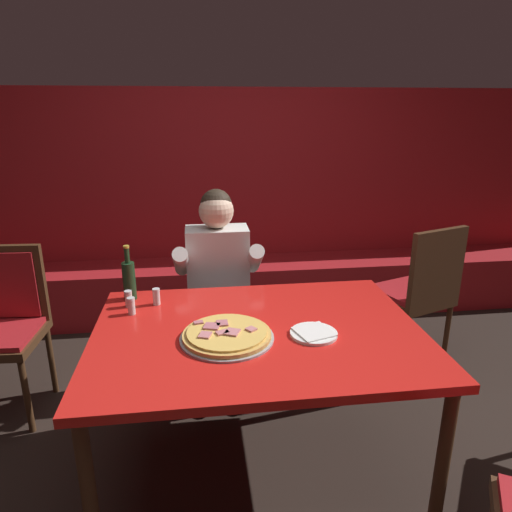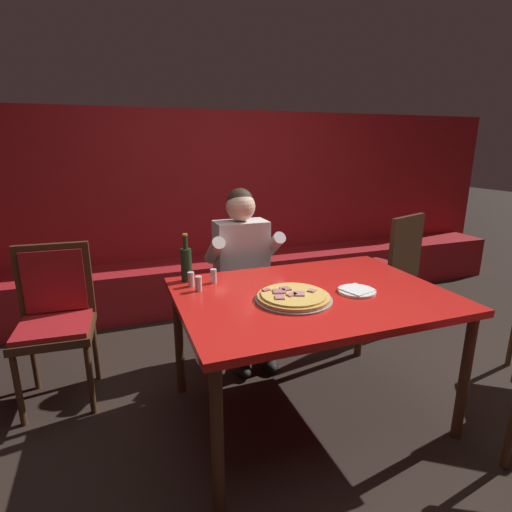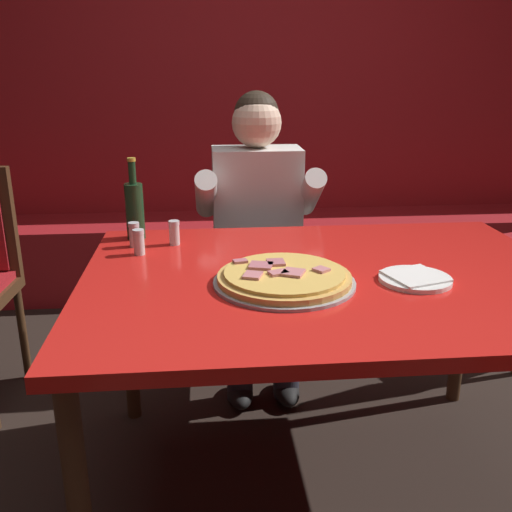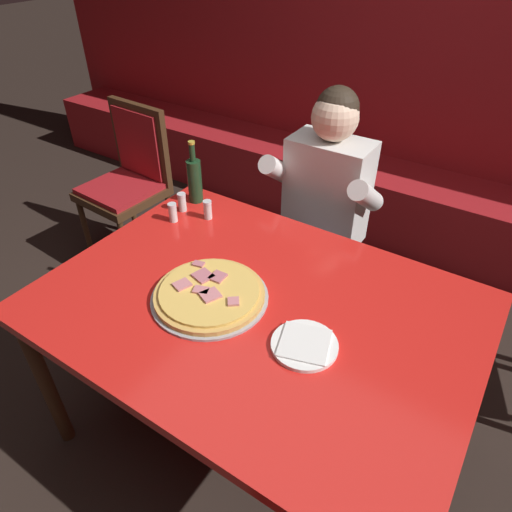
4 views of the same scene
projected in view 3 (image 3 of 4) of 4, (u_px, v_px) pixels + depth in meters
The scene contains 11 objects.
ground_plane at pixel (320, 484), 1.97m from camera, with size 24.00×24.00×0.00m, color black.
booth_wall_panel at pixel (259, 133), 3.72m from camera, with size 6.80×0.16×1.90m, color #A3191E.
booth_bench at pixel (264, 253), 3.65m from camera, with size 6.46×0.48×0.46m, color #A3191E.
main_dining_table at pixel (328, 295), 1.74m from camera, with size 1.48×1.07×0.78m.
pizza at pixel (284, 278), 1.64m from camera, with size 0.41×0.41×0.05m.
plate_white_paper at pixel (415, 278), 1.66m from camera, with size 0.21×0.21×0.02m.
beer_bottle at pixel (135, 209), 2.04m from camera, with size 0.07×0.07×0.29m.
shaker_parmesan at pixel (134, 236), 1.97m from camera, with size 0.04×0.04×0.09m.
shaker_oregano at pixel (174, 234), 1.99m from camera, with size 0.04×0.04×0.09m.
shaker_red_pepper_flakes at pixel (139, 243), 1.88m from camera, with size 0.04×0.04×0.09m.
diner_seated_blue_shirt at pixel (259, 229), 2.44m from camera, with size 0.53×0.53×1.27m.
Camera 3 is at (-0.37, -1.59, 1.37)m, focal length 40.00 mm.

